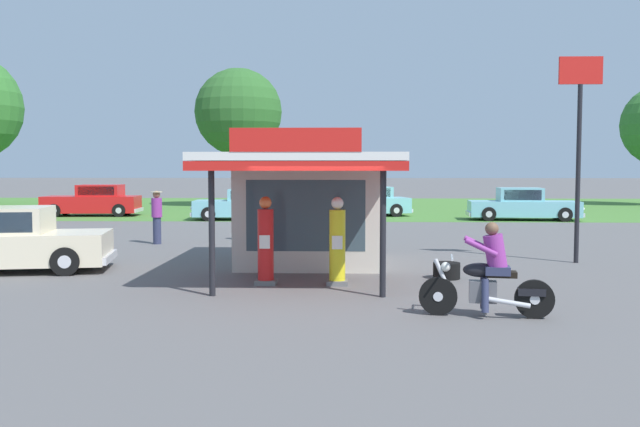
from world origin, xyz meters
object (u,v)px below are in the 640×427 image
(spare_tire_stack, at_px, (447,271))
(parked_car_back_row_centre, at_px, (523,206))
(bystander_admiring_sedan, at_px, (252,215))
(roadside_pole_sign, at_px, (579,124))
(bystander_leaning_by_kiosk, at_px, (157,215))
(parked_car_back_row_far_left, at_px, (360,203))
(gas_pump_offside, at_px, (337,245))
(parked_car_back_row_right, at_px, (93,202))
(motorcycle_with_rider, at_px, (488,278))
(parked_car_back_row_centre_right, at_px, (246,206))
(gas_pump_nearside, at_px, (266,245))

(spare_tire_stack, bearing_deg, parked_car_back_row_centre, 70.55)
(parked_car_back_row_centre, relative_size, bystander_admiring_sedan, 3.15)
(roadside_pole_sign, bearing_deg, bystander_leaning_by_kiosk, 161.91)
(parked_car_back_row_far_left, relative_size, spare_tire_stack, 9.21)
(gas_pump_offside, bearing_deg, bystander_admiring_sedan, 108.91)
(parked_car_back_row_centre, height_order, spare_tire_stack, parked_car_back_row_centre)
(parked_car_back_row_right, relative_size, bystander_admiring_sedan, 2.97)
(gas_pump_offside, distance_m, spare_tire_stack, 2.67)
(roadside_pole_sign, bearing_deg, gas_pump_offside, -149.78)
(motorcycle_with_rider, height_order, parked_car_back_row_far_left, motorcycle_with_rider)
(bystander_leaning_by_kiosk, bearing_deg, bystander_admiring_sedan, 19.86)
(motorcycle_with_rider, bearing_deg, parked_car_back_row_far_left, 93.82)
(roadside_pole_sign, xyz_separation_m, spare_tire_stack, (-3.75, -2.70, -3.40))
(bystander_leaning_by_kiosk, relative_size, roadside_pole_sign, 0.33)
(parked_car_back_row_centre, bearing_deg, parked_car_back_row_centre_right, -179.24)
(gas_pump_offside, relative_size, parked_car_back_row_centre, 0.35)
(gas_pump_offside, bearing_deg, parked_car_back_row_centre_right, 104.10)
(motorcycle_with_rider, bearing_deg, parked_car_back_row_centre_right, 108.54)
(parked_car_back_row_right, relative_size, parked_car_back_row_far_left, 0.91)
(gas_pump_offside, height_order, parked_car_back_row_right, gas_pump_offside)
(parked_car_back_row_right, relative_size, roadside_pole_sign, 0.95)
(gas_pump_nearside, xyz_separation_m, bystander_leaning_by_kiosk, (-4.40, 7.55, 0.08))
(parked_car_back_row_far_left, bearing_deg, roadside_pole_sign, -72.94)
(motorcycle_with_rider, relative_size, parked_car_back_row_right, 0.44)
(gas_pump_nearside, xyz_separation_m, parked_car_back_row_centre, (10.04, 18.17, -0.17))
(parked_car_back_row_far_left, relative_size, bystander_leaning_by_kiosk, 3.21)
(bystander_leaning_by_kiosk, height_order, bystander_admiring_sedan, bystander_leaning_by_kiosk)
(motorcycle_with_rider, distance_m, bystander_leaning_by_kiosk, 13.54)
(parked_car_back_row_centre, relative_size, roadside_pole_sign, 1.00)
(roadside_pole_sign, bearing_deg, parked_car_back_row_centre_right, 126.61)
(parked_car_back_row_far_left, relative_size, bystander_admiring_sedan, 3.27)
(gas_pump_offside, bearing_deg, parked_car_back_row_far_left, 87.36)
(parked_car_back_row_centre, bearing_deg, gas_pump_offside, -115.14)
(parked_car_back_row_right, height_order, bystander_admiring_sedan, bystander_admiring_sedan)
(parked_car_back_row_centre, bearing_deg, spare_tire_stack, -109.45)
(parked_car_back_row_far_left, bearing_deg, motorcycle_with_rider, -86.18)
(parked_car_back_row_centre_right, relative_size, roadside_pole_sign, 0.95)
(parked_car_back_row_centre_right, distance_m, roadside_pole_sign, 18.17)
(roadside_pole_sign, relative_size, spare_tire_stack, 8.84)
(gas_pump_nearside, xyz_separation_m, bystander_admiring_sedan, (-1.44, 8.62, 0.04))
(gas_pump_nearside, height_order, spare_tire_stack, gas_pump_nearside)
(gas_pump_offside, distance_m, parked_car_back_row_right, 23.93)
(parked_car_back_row_far_left, bearing_deg, spare_tire_stack, -85.72)
(bystander_leaning_by_kiosk, xyz_separation_m, roadside_pole_sign, (12.09, -3.95, 2.65))
(gas_pump_offside, distance_m, parked_car_back_row_centre, 20.07)
(gas_pump_offside, xyz_separation_m, roadside_pole_sign, (6.18, 3.60, 2.73))
(roadside_pole_sign, height_order, spare_tire_stack, roadside_pole_sign)
(parked_car_back_row_centre_right, height_order, roadside_pole_sign, roadside_pole_sign)
(parked_car_back_row_right, bearing_deg, parked_car_back_row_centre, -5.66)
(bystander_leaning_by_kiosk, bearing_deg, gas_pump_offside, -51.92)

